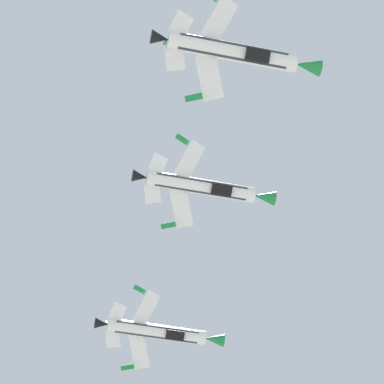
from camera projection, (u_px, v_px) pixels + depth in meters
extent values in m
cylinder|color=silver|center=(157.00, 331.00, 107.43)|extent=(10.11, 9.23, 1.70)
cube|color=#2D3338|center=(157.00, 332.00, 106.97)|extent=(8.42, 7.66, 1.30)
cone|color=#197A38|center=(214.00, 339.00, 108.49)|extent=(2.83, 2.76, 1.56)
cone|color=black|center=(101.00, 324.00, 106.43)|extent=(2.10, 2.08, 1.36)
ellipsoid|color=#192333|center=(177.00, 334.00, 108.45)|extent=(3.43, 3.29, 1.56)
cube|color=black|center=(175.00, 335.00, 106.95)|extent=(2.56, 2.49, 1.37)
cube|color=silver|center=(139.00, 351.00, 106.98)|extent=(2.58, 3.49, 3.09)
cube|color=#197A38|center=(127.00, 367.00, 106.72)|extent=(1.68, 0.92, 0.56)
cube|color=silver|center=(146.00, 308.00, 107.20)|extent=(3.60, 2.88, 3.09)
cube|color=#197A38|center=(140.00, 290.00, 107.13)|extent=(1.09, 1.69, 0.56)
cube|color=silver|center=(113.00, 338.00, 106.60)|extent=(2.16, 2.15, 1.66)
cube|color=silver|center=(117.00, 313.00, 106.74)|extent=(2.26, 2.27, 1.66)
cube|color=#197A38|center=(116.00, 324.00, 108.50)|extent=(3.25, 3.20, 1.99)
cylinder|color=silver|center=(201.00, 187.00, 96.61)|extent=(10.11, 9.23, 1.70)
cube|color=#2D3338|center=(201.00, 187.00, 96.15)|extent=(8.43, 7.68, 1.27)
cone|color=#197A38|center=(264.00, 197.00, 97.67)|extent=(2.83, 2.76, 1.56)
cone|color=black|center=(140.00, 177.00, 95.61)|extent=(2.10, 2.08, 1.36)
ellipsoid|color=#192333|center=(223.00, 190.00, 97.63)|extent=(3.43, 3.28, 1.55)
cube|color=black|center=(221.00, 190.00, 96.13)|extent=(2.56, 2.49, 1.36)
cube|color=silver|center=(182.00, 208.00, 96.25)|extent=(2.60, 3.59, 2.99)
cube|color=#197A38|center=(168.00, 225.00, 96.08)|extent=(1.69, 0.93, 0.56)
cube|color=silver|center=(189.00, 160.00, 96.29)|extent=(3.69, 2.91, 2.99)
cube|color=#197A38|center=(182.00, 139.00, 96.14)|extent=(1.10, 1.70, 0.56)
cube|color=silver|center=(152.00, 193.00, 95.84)|extent=(2.18, 2.20, 1.60)
cube|color=silver|center=(157.00, 165.00, 95.86)|extent=(2.31, 2.29, 1.60)
cube|color=#197A38|center=(156.00, 179.00, 97.69)|extent=(3.21, 3.15, 2.05)
cylinder|color=silver|center=(232.00, 52.00, 80.86)|extent=(10.11, 9.23, 1.70)
cube|color=#2D3338|center=(233.00, 51.00, 80.39)|extent=(8.45, 7.69, 1.25)
cone|color=#197A38|center=(308.00, 66.00, 81.92)|extent=(2.83, 2.76, 1.56)
cone|color=black|center=(160.00, 38.00, 79.85)|extent=(2.10, 2.08, 1.36)
ellipsoid|color=#192333|center=(259.00, 58.00, 81.88)|extent=(3.42, 3.28, 1.55)
cube|color=black|center=(257.00, 55.00, 80.38)|extent=(2.56, 2.49, 1.36)
cube|color=silver|center=(210.00, 77.00, 80.57)|extent=(2.62, 3.66, 2.90)
cube|color=#197A38|center=(194.00, 97.00, 80.45)|extent=(1.69, 0.94, 0.55)
cube|color=silver|center=(219.00, 20.00, 80.46)|extent=(3.76, 2.94, 2.90)
cube|color=silver|center=(175.00, 58.00, 80.13)|extent=(2.19, 2.23, 1.56)
cube|color=silver|center=(180.00, 25.00, 80.07)|extent=(2.34, 2.31, 1.56)
cube|color=#197A38|center=(178.00, 44.00, 81.93)|extent=(3.18, 3.11, 2.09)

